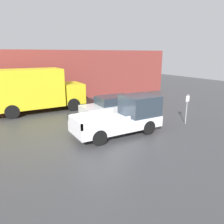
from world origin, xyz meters
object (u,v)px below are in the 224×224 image
at_px(parking_sign, 187,107).
at_px(car, 113,106).
at_px(pickup_truck, 125,116).
at_px(delivery_truck, 32,90).

bearing_deg(parking_sign, car, 127.15).
bearing_deg(pickup_truck, delivery_truck, 116.53).
height_order(delivery_truck, parking_sign, delivery_truck).
bearing_deg(delivery_truck, car, -38.25).
height_order(car, parking_sign, parking_sign).
bearing_deg(pickup_truck, parking_sign, -7.43).
height_order(pickup_truck, parking_sign, pickup_truck).
height_order(pickup_truck, car, pickup_truck).
xyz_separation_m(pickup_truck, delivery_truck, (-3.77, 7.56, 0.82)).
bearing_deg(pickup_truck, car, 70.18).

